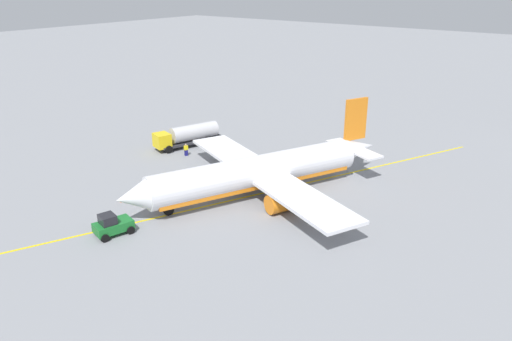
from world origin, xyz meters
TOP-DOWN VIEW (x-y plane):
  - ground_plane at (0.00, 0.00)m, footprint 400.00×400.00m
  - airplane at (-0.46, 0.20)m, footprint 31.78×29.84m
  - fuel_tanker at (-7.94, -18.62)m, footprint 10.82×5.57m
  - pushback_tug at (15.95, -5.40)m, footprint 3.99×3.08m
  - refueling_worker at (-4.75, -15.93)m, footprint 0.62×0.54m
  - safety_cone_nose at (9.48, -8.43)m, footprint 0.64×0.64m
  - safety_cone_wingtip at (10.54, -10.79)m, footprint 0.55×0.55m
  - taxi_line_marking at (0.00, 0.00)m, footprint 64.52×27.98m

SIDE VIEW (x-z plane):
  - ground_plane at x=0.00m, z-range 0.00..0.00m
  - taxi_line_marking at x=0.00m, z-range 0.00..0.01m
  - safety_cone_wingtip at x=10.54m, z-range 0.00..0.61m
  - safety_cone_nose at x=9.48m, z-range 0.00..0.71m
  - refueling_worker at x=-4.75m, z-range -0.03..1.68m
  - pushback_tug at x=15.95m, z-range -0.09..2.11m
  - fuel_tanker at x=-7.94m, z-range 0.15..3.30m
  - airplane at x=-0.46m, z-range -2.18..7.50m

